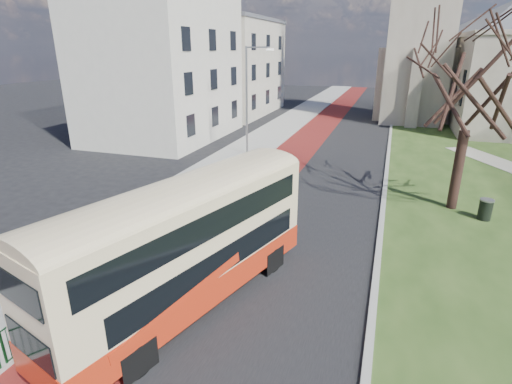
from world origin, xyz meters
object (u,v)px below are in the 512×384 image
at_px(streetlamp, 249,96).
at_px(litter_bin, 485,209).
at_px(bus, 187,240).
at_px(winter_tree_near, 477,62).

xyz_separation_m(streetlamp, litter_bin, (15.18, -8.22, -4.03)).
bearing_deg(bus, streetlamp, 120.85).
xyz_separation_m(streetlamp, bus, (4.75, -18.97, -2.24)).
relative_size(bus, winter_tree_near, 0.96).
bearing_deg(litter_bin, winter_tree_near, 138.00).
bearing_deg(bus, winter_tree_near, 69.49).
bearing_deg(streetlamp, bus, -75.93).
xyz_separation_m(streetlamp, winter_tree_near, (13.85, -7.03, 2.76)).
height_order(streetlamp, winter_tree_near, winter_tree_near).
distance_m(streetlamp, bus, 19.69).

